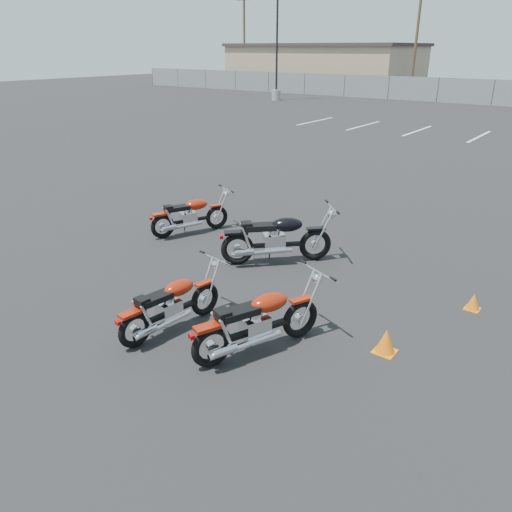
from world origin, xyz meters
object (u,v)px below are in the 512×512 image
Objects in this scene: motorcycle_second_black at (276,238)px; motorcycle_third_red at (258,322)px; motorcycle_front_red at (190,215)px; motorcycle_rear_red at (171,305)px.

motorcycle_second_black reaches higher than motorcycle_third_red.
motorcycle_front_red is 0.98× the size of motorcycle_second_black.
motorcycle_front_red is at bearing 144.35° from motorcycle_third_red.
motorcycle_front_red is 0.92× the size of motorcycle_third_red.
motorcycle_second_black is 1.01× the size of motorcycle_rear_red.
motorcycle_third_red is (1.57, -2.73, -0.04)m from motorcycle_second_black.
motorcycle_rear_red is at bearing -86.08° from motorcycle_second_black.
motorcycle_rear_red is at bearing -50.01° from motorcycle_front_red.
motorcycle_front_red is 5.02m from motorcycle_third_red.
motorcycle_second_black is at bearing -4.59° from motorcycle_front_red.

